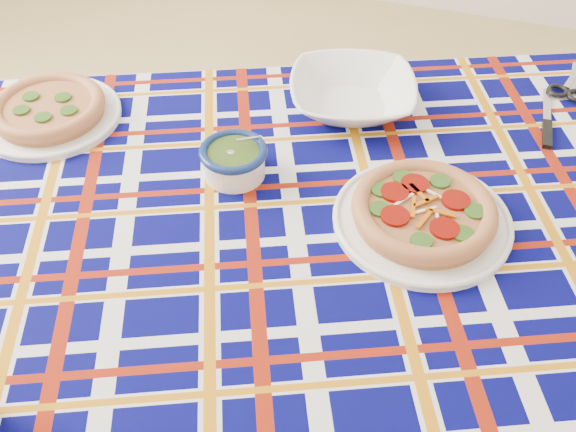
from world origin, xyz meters
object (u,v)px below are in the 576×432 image
(main_focaccia_plate, at_px, (424,211))
(serving_bowl, at_px, (352,94))
(pesto_bowl, at_px, (234,158))
(dining_table, at_px, (333,247))

(main_focaccia_plate, distance_m, serving_bowl, 0.33)
(pesto_bowl, bearing_deg, dining_table, -14.71)
(pesto_bowl, bearing_deg, serving_bowl, 60.86)
(serving_bowl, bearing_deg, main_focaccia_plate, -56.07)
(main_focaccia_plate, bearing_deg, serving_bowl, 123.93)
(dining_table, xyz_separation_m, main_focaccia_plate, (0.13, 0.03, 0.10))
(pesto_bowl, height_order, serving_bowl, pesto_bowl)
(dining_table, bearing_deg, serving_bowl, 76.20)
(main_focaccia_plate, relative_size, pesto_bowl, 2.52)
(pesto_bowl, bearing_deg, main_focaccia_plate, -3.30)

